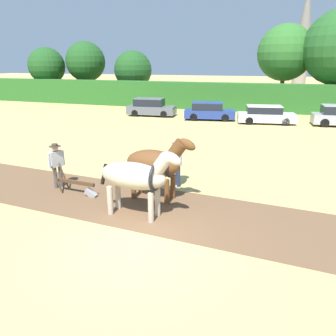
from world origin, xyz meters
The scene contains 16 objects.
ground_plane centered at (0.00, 0.00, 0.00)m, with size 240.00×240.00×0.00m, color tan.
plowed_furrow_strip centered at (-4.99, 2.53, 0.00)m, with size 27.67×3.45×0.01m, color brown.
hedgerow centered at (0.00, 26.95, 1.36)m, with size 77.72×1.84×2.71m, color #286023.
tree_far_left centered at (-26.14, 29.28, 4.22)m, with size 4.63×4.63×6.55m.
tree_left centered at (-21.06, 30.44, 4.76)m, with size 4.94×4.94×7.24m.
tree_center_left centered at (-14.74, 31.02, 3.78)m, with size 4.60×4.60×6.09m.
tree_center centered at (2.78, 30.91, 5.62)m, with size 5.72×5.72×8.49m.
church_spire centered at (5.45, 69.37, 10.32)m, with size 3.04×3.04×19.71m.
draft_horse_lead_left centered at (-0.77, 1.57, 1.31)m, with size 2.85×1.01×2.29m.
draft_horse_lead_right centered at (-0.69, 3.02, 1.31)m, with size 2.69×1.11×2.37m.
plow centered at (-3.50, 2.44, 0.33)m, with size 1.79×0.48×1.13m.
farmer_at_plow centered at (-4.69, 2.80, 1.03)m, with size 0.44×0.63×1.74m.
farmer_beside_team centered at (-0.37, 4.51, 1.08)m, with size 0.46×0.60×1.81m.
parked_car_far_left centered at (-8.20, 20.74, 0.75)m, with size 4.49×2.17×1.58m.
parked_car_left centered at (-2.73, 20.39, 0.71)m, with size 4.47×2.57×1.48m.
parked_car_center_left centered at (1.94, 20.09, 0.68)m, with size 4.68×2.54×1.41m.
Camera 1 is at (3.32, -7.04, 4.63)m, focal length 35.00 mm.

